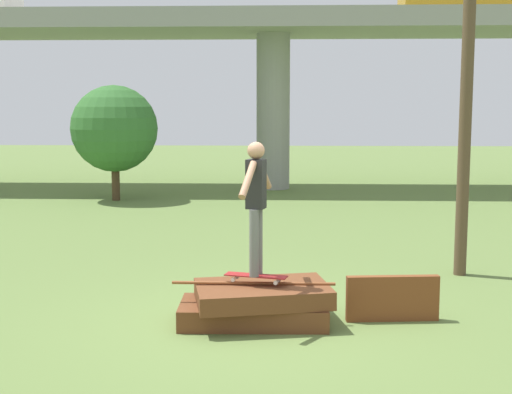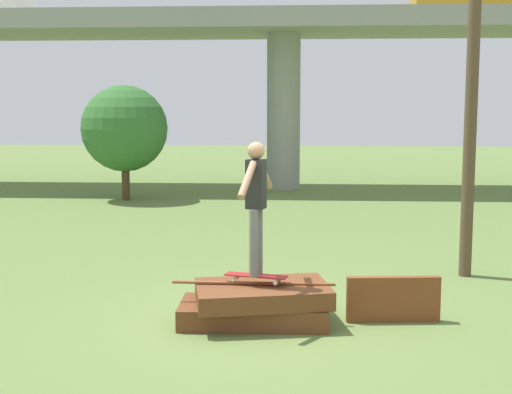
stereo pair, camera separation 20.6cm
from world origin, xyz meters
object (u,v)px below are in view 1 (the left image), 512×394
Objects in this scene: skater at (256,198)px; utility_pole at (468,43)px; skateboard at (256,276)px; tree_behind_left at (114,129)px.

utility_pole is (3.26, 2.78, 2.13)m from skater.
tree_behind_left reaches higher than skateboard.
skater reaches higher than skateboard.
tree_behind_left reaches higher than skater.
tree_behind_left is at bearing 131.37° from utility_pole.
skateboard is 0.11× the size of utility_pole.
skateboard is 0.49× the size of skater.
utility_pole reaches higher than tree_behind_left.
tree_behind_left is (-4.59, 11.70, 0.47)m from skater.
skater is 12.58m from tree_behind_left.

